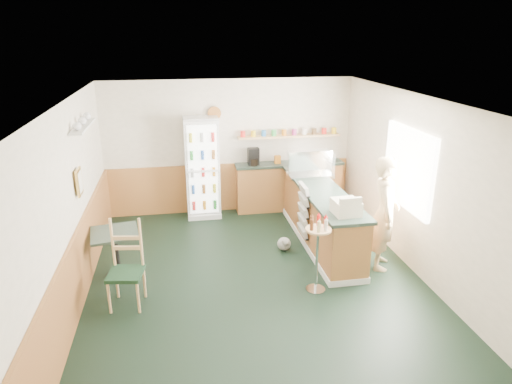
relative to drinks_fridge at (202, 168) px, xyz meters
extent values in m
plane|color=black|center=(0.59, -2.74, -1.01)|extent=(6.00, 6.00, 0.00)
cube|color=beige|center=(0.59, 0.27, 0.34)|extent=(5.00, 0.02, 2.70)
cube|color=beige|center=(-1.92, -2.74, 0.34)|extent=(0.02, 6.00, 2.70)
cube|color=beige|center=(3.10, -2.74, 0.34)|extent=(0.02, 6.00, 2.70)
cube|color=white|center=(0.59, -2.74, 1.70)|extent=(5.00, 6.00, 0.02)
cube|color=#AC7937|center=(0.59, 0.23, -0.51)|extent=(4.98, 0.05, 1.00)
cube|color=#AC7937|center=(-1.88, -2.74, -0.51)|extent=(0.05, 5.98, 1.00)
cube|color=white|center=(3.05, -2.44, 0.54)|extent=(0.06, 1.45, 1.25)
cube|color=gold|center=(-1.86, -2.24, 0.54)|extent=(0.03, 0.32, 0.38)
cube|color=silver|center=(-1.81, -1.74, 1.24)|extent=(0.18, 1.20, 0.03)
cylinder|color=#9F5F27|center=(0.29, 0.20, 1.04)|extent=(0.26, 0.04, 0.26)
cube|color=#AC7937|center=(1.94, -1.67, -0.53)|extent=(0.60, 2.95, 0.95)
cube|color=silver|center=(1.94, -1.67, -0.96)|extent=(0.64, 2.97, 0.10)
cube|color=#2A3A30|center=(1.94, -1.67, -0.02)|extent=(0.68, 3.01, 0.05)
cube|color=#AC7937|center=(1.79, 0.06, -0.53)|extent=(2.20, 0.38, 0.95)
cube|color=#2A3A30|center=(1.79, 0.06, -0.02)|extent=(2.24, 0.42, 0.05)
cube|color=tan|center=(1.79, 0.14, 0.54)|extent=(2.10, 0.22, 0.04)
cube|color=black|center=(1.04, 0.06, 0.17)|extent=(0.22, 0.18, 0.34)
cylinder|color=#B2664C|center=(0.84, 0.14, 0.62)|extent=(0.10, 0.10, 0.12)
cylinder|color=#B2664C|center=(1.05, 0.14, 0.62)|extent=(0.10, 0.10, 0.12)
cylinder|color=#B2664C|center=(1.26, 0.14, 0.62)|extent=(0.10, 0.10, 0.12)
cylinder|color=#B2664C|center=(1.47, 0.14, 0.62)|extent=(0.10, 0.10, 0.12)
cylinder|color=#B2664C|center=(1.68, 0.14, 0.62)|extent=(0.10, 0.10, 0.12)
cylinder|color=#B2664C|center=(1.89, 0.14, 0.62)|extent=(0.10, 0.10, 0.12)
cylinder|color=#B2664C|center=(2.10, 0.14, 0.62)|extent=(0.10, 0.10, 0.12)
cylinder|color=#B2664C|center=(2.32, 0.14, 0.62)|extent=(0.10, 0.10, 0.12)
cylinder|color=#B2664C|center=(2.53, 0.14, 0.62)|extent=(0.10, 0.10, 0.12)
cylinder|color=#B2664C|center=(2.74, 0.14, 0.62)|extent=(0.10, 0.10, 0.12)
cube|color=white|center=(0.00, 0.04, 0.00)|extent=(0.66, 0.47, 2.01)
cube|color=white|center=(0.00, -0.19, 0.01)|extent=(0.56, 0.02, 1.78)
cube|color=silver|center=(0.00, -0.26, 0.01)|extent=(0.60, 0.02, 1.84)
cube|color=silver|center=(1.94, -0.93, 0.03)|extent=(0.82, 0.43, 0.06)
cube|color=silver|center=(1.94, -0.93, 0.27)|extent=(0.81, 0.41, 0.41)
cube|color=beige|center=(1.94, -2.79, 0.11)|extent=(0.38, 0.40, 0.21)
imported|color=tan|center=(2.64, -2.63, -0.10)|extent=(0.63, 0.73, 1.81)
cylinder|color=silver|center=(1.41, -3.16, -1.00)|extent=(0.28, 0.28, 0.02)
cylinder|color=silver|center=(1.41, -3.16, -0.52)|extent=(0.04, 0.04, 0.95)
cylinder|color=tan|center=(1.41, -3.16, -0.04)|extent=(0.36, 0.36, 0.03)
cylinder|color=red|center=(1.51, -3.14, 0.05)|extent=(0.05, 0.05, 0.16)
cylinder|color=red|center=(1.44, -3.06, 0.05)|extent=(0.05, 0.05, 0.16)
cylinder|color=red|center=(1.33, -3.08, 0.05)|extent=(0.05, 0.05, 0.16)
cylinder|color=red|center=(1.30, -3.19, 0.05)|extent=(0.05, 0.05, 0.16)
cylinder|color=red|center=(1.37, -3.27, 0.05)|extent=(0.05, 0.05, 0.16)
cylinder|color=red|center=(1.48, -3.24, 0.05)|extent=(0.05, 0.05, 0.16)
cube|color=black|center=(1.60, -1.79, -0.76)|extent=(0.05, 0.47, 0.03)
cube|color=beige|center=(1.58, -1.79, -0.69)|extent=(0.09, 0.42, 0.16)
cube|color=black|center=(1.60, -1.79, -0.56)|extent=(0.05, 0.47, 0.03)
cube|color=beige|center=(1.58, -1.79, -0.49)|extent=(0.09, 0.42, 0.16)
cube|color=black|center=(1.60, -1.79, -0.37)|extent=(0.05, 0.47, 0.03)
cube|color=beige|center=(1.58, -1.79, -0.30)|extent=(0.09, 0.42, 0.16)
cube|color=black|center=(1.60, -1.79, -0.18)|extent=(0.05, 0.47, 0.03)
cube|color=beige|center=(1.58, -1.79, -0.11)|extent=(0.09, 0.42, 0.16)
cube|color=black|center=(1.60, -1.79, 0.01)|extent=(0.05, 0.47, 0.03)
cube|color=beige|center=(1.58, -1.79, 0.08)|extent=(0.09, 0.42, 0.16)
cylinder|color=black|center=(-1.46, -2.26, -0.99)|extent=(0.39, 0.39, 0.04)
cylinder|color=black|center=(-1.46, -2.26, -0.64)|extent=(0.08, 0.08, 0.68)
cube|color=#2A3A30|center=(-1.46, -2.26, -0.28)|extent=(0.77, 0.77, 0.04)
cube|color=black|center=(-1.25, -3.08, -0.53)|extent=(0.51, 0.51, 0.05)
cylinder|color=tan|center=(-1.44, -3.28, -0.77)|extent=(0.04, 0.04, 0.47)
cylinder|color=tan|center=(-1.06, -3.28, -0.77)|extent=(0.04, 0.04, 0.47)
cylinder|color=tan|center=(-1.44, -2.89, -0.77)|extent=(0.04, 0.04, 0.47)
cylinder|color=tan|center=(-1.06, -2.89, -0.77)|extent=(0.04, 0.04, 0.47)
cube|color=tan|center=(-1.25, -2.88, -0.16)|extent=(0.41, 0.11, 0.73)
sphere|color=#999994|center=(1.25, -1.83, -0.89)|extent=(0.23, 0.23, 0.23)
sphere|color=#999994|center=(1.25, -1.95, -0.80)|extent=(0.14, 0.14, 0.14)
camera|label=1|loc=(-0.46, -8.72, 2.57)|focal=32.00mm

